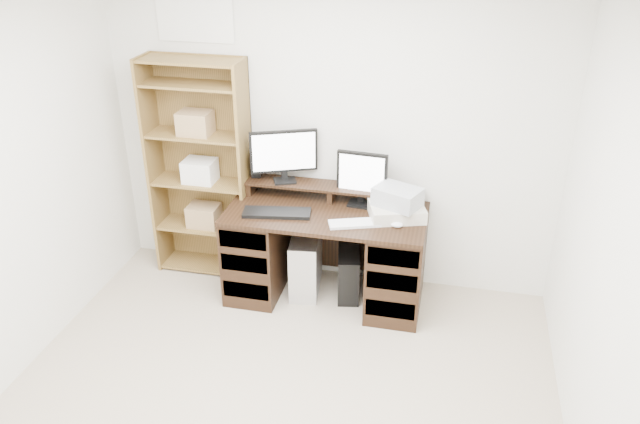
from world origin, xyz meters
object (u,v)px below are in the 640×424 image
(desk, at_px, (326,253))
(bookshelf, at_px, (201,167))
(monitor_wide, at_px, (284,153))
(monitor_small, at_px, (362,177))
(tower_silver, at_px, (306,262))
(tower_black, at_px, (348,273))
(printer, at_px, (397,211))

(desk, relative_size, bookshelf, 0.83)
(monitor_wide, distance_m, monitor_small, 0.63)
(bookshelf, bearing_deg, tower_silver, -9.64)
(monitor_small, xyz_separation_m, tower_silver, (-0.41, -0.12, -0.74))
(desk, bearing_deg, tower_black, 18.87)
(printer, bearing_deg, tower_black, 156.21)
(desk, bearing_deg, tower_silver, 161.21)
(desk, relative_size, tower_silver, 3.09)
(tower_silver, bearing_deg, desk, -25.98)
(printer, xyz_separation_m, tower_black, (-0.35, 0.04, -0.61))
(desk, distance_m, monitor_small, 0.66)
(printer, bearing_deg, monitor_wide, 150.25)
(monitor_wide, bearing_deg, printer, -34.87)
(bookshelf, bearing_deg, monitor_small, -1.38)
(tower_black, height_order, bookshelf, bookshelf)
(monitor_small, height_order, tower_black, monitor_small)
(monitor_wide, height_order, tower_silver, monitor_wide)
(tower_silver, relative_size, bookshelf, 0.27)
(monitor_wide, bearing_deg, monitor_small, -25.80)
(monitor_wide, height_order, tower_black, monitor_wide)
(monitor_wide, height_order, printer, monitor_wide)
(monitor_small, bearing_deg, printer, -24.31)
(bookshelf, bearing_deg, tower_black, -7.09)
(desk, distance_m, tower_silver, 0.24)
(printer, distance_m, tower_black, 0.70)
(tower_silver, bearing_deg, monitor_wide, 135.69)
(tower_black, distance_m, bookshelf, 1.45)
(desk, height_order, bookshelf, bookshelf)
(monitor_wide, distance_m, tower_silver, 0.89)
(monitor_wide, xyz_separation_m, monitor_small, (0.61, -0.03, -0.12))
(monitor_wide, xyz_separation_m, bookshelf, (-0.69, -0.00, -0.18))
(tower_silver, xyz_separation_m, bookshelf, (-0.89, 0.15, 0.67))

